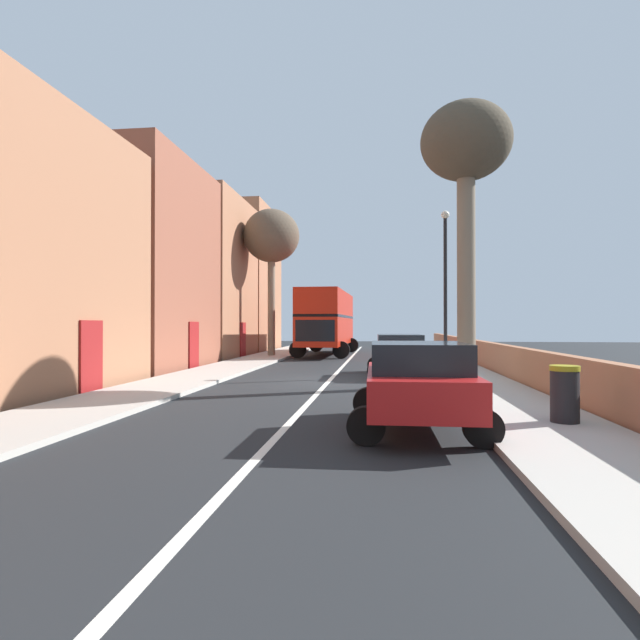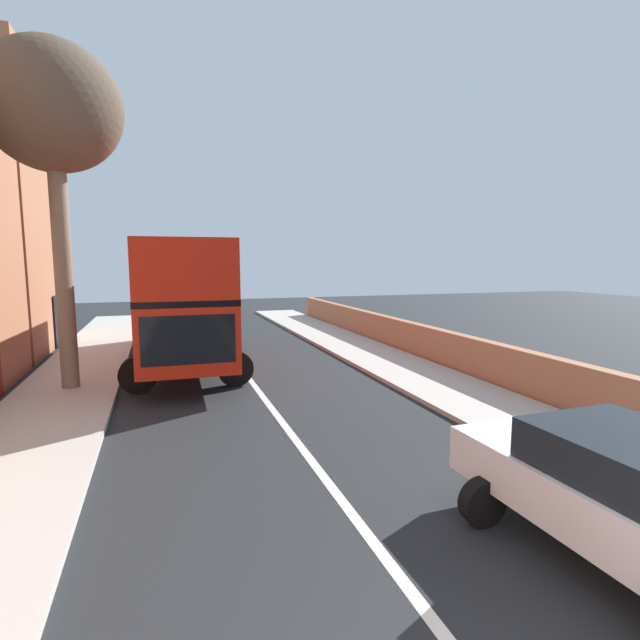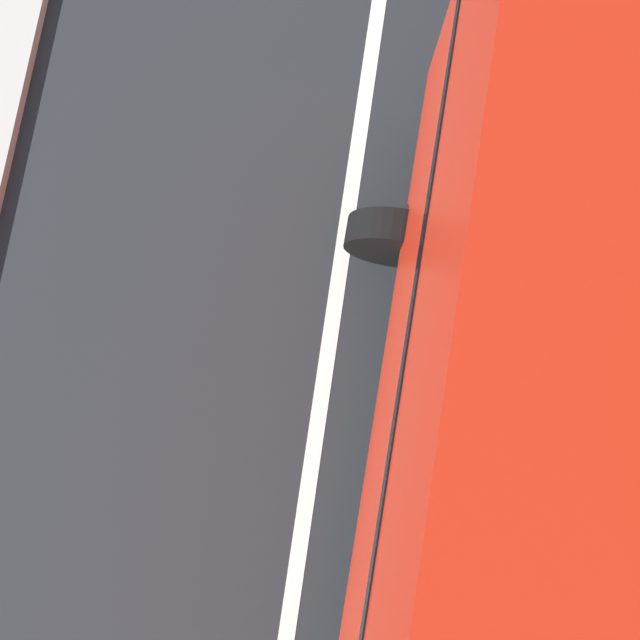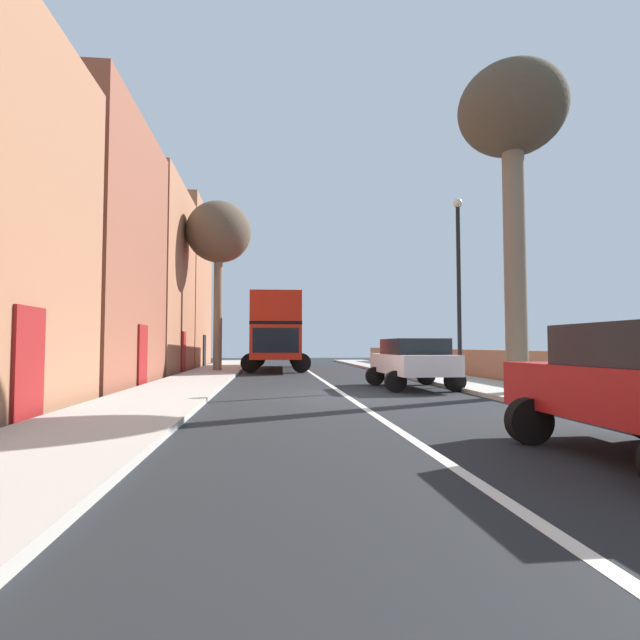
# 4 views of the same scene
# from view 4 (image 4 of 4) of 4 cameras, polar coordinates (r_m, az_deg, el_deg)

# --- Properties ---
(ground_plane) EXTENTS (84.00, 84.00, 0.00)m
(ground_plane) POSITION_cam_4_polar(r_m,az_deg,el_deg) (13.68, 3.01, -8.79)
(ground_plane) COLOR black
(road_centre_line) EXTENTS (0.16, 54.00, 0.01)m
(road_centre_line) POSITION_cam_4_polar(r_m,az_deg,el_deg) (13.68, 3.01, -8.77)
(road_centre_line) COLOR silver
(road_centre_line) RESTS_ON ground
(sidewalk_left) EXTENTS (2.60, 60.00, 0.12)m
(sidewalk_left) POSITION_cam_4_polar(r_m,az_deg,el_deg) (13.80, -17.75, -8.35)
(sidewalk_left) COLOR #B2ADA3
(sidewalk_left) RESTS_ON ground
(sidewalk_right) EXTENTS (2.60, 60.00, 0.12)m
(sidewalk_right) POSITION_cam_4_polar(r_m,az_deg,el_deg) (15.21, 21.75, -7.77)
(sidewalk_right) COLOR #B2ADA3
(sidewalk_right) RESTS_ON ground
(terraced_houses_left) EXTENTS (4.07, 47.68, 10.77)m
(terraced_houses_left) POSITION_cam_4_polar(r_m,az_deg,el_deg) (15.85, -30.00, 9.75)
(terraced_houses_left) COLOR #9E6647
(terraced_houses_left) RESTS_ON ground
(boundary_wall_right) EXTENTS (0.36, 54.00, 1.21)m
(boundary_wall_right) POSITION_cam_4_polar(r_m,az_deg,el_deg) (15.95, 26.68, -5.46)
(boundary_wall_right) COLOR #9E6647
(boundary_wall_right) RESTS_ON ground
(double_decker_bus) EXTENTS (3.73, 10.35, 4.06)m
(double_decker_bus) POSITION_cam_4_polar(r_m,az_deg,el_deg) (28.55, -5.04, -1.04)
(double_decker_bus) COLOR #B81E0D
(double_decker_bus) RESTS_ON ground
(parked_car_white_right_2) EXTENTS (2.55, 4.19, 1.60)m
(parked_car_white_right_2) POSITION_cam_4_polar(r_m,az_deg,el_deg) (16.16, 10.70, -4.59)
(parked_car_white_right_2) COLOR silver
(parked_car_white_right_2) RESTS_ON ground
(street_tree_right_1) EXTENTS (2.92, 2.92, 9.07)m
(street_tree_right_1) POSITION_cam_4_polar(r_m,az_deg,el_deg) (15.53, 21.45, 20.43)
(street_tree_right_1) COLOR #7A6B56
(street_tree_right_1) RESTS_ON sidewalk_right
(street_tree_left_2) EXTENTS (3.38, 3.38, 8.84)m
(street_tree_left_2) POSITION_cam_4_polar(r_m,az_deg,el_deg) (26.64, -11.71, 9.72)
(street_tree_left_2) COLOR #7A6B56
(street_tree_left_2) RESTS_ON sidewalk_left
(lamppost_right) EXTENTS (0.32, 0.32, 6.31)m
(lamppost_right) POSITION_cam_4_polar(r_m,az_deg,el_deg) (17.40, 15.84, 5.13)
(lamppost_right) COLOR black
(lamppost_right) RESTS_ON sidewalk_right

